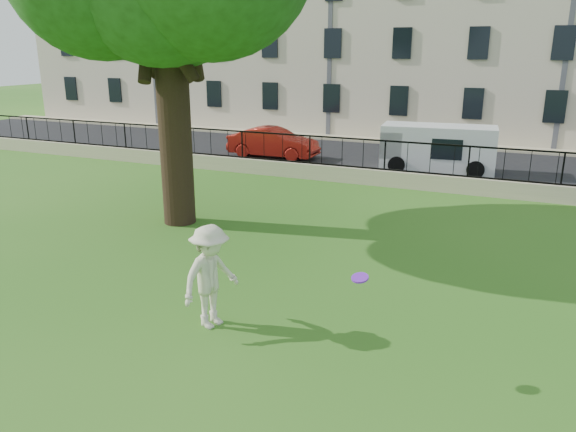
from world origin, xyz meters
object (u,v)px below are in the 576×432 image
at_px(red_sedan, 273,143).
at_px(man, 211,277).
at_px(frisbee, 360,278).
at_px(white_van, 438,149).

bearing_deg(red_sedan, man, -159.66).
bearing_deg(man, frisbee, -81.20).
height_order(red_sedan, white_van, white_van).
xyz_separation_m(man, red_sedan, (-5.98, 15.55, -0.29)).
distance_m(frisbee, white_van, 16.01).
bearing_deg(red_sedan, frisbee, -151.48).
xyz_separation_m(frisbee, red_sedan, (-8.92, 15.94, -0.92)).
xyz_separation_m(man, frisbee, (2.93, -0.39, 0.63)).
bearing_deg(frisbee, white_van, 94.85).
relative_size(frisbee, white_van, 0.06).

